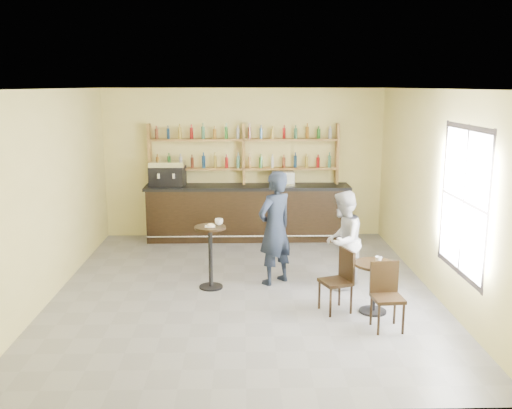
{
  "coord_description": "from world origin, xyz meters",
  "views": [
    {
      "loc": [
        -0.03,
        -8.75,
        3.25
      ],
      "look_at": [
        0.2,
        0.8,
        1.25
      ],
      "focal_mm": 40.0,
      "sensor_mm": 36.0,
      "label": 1
    }
  ],
  "objects_px": {
    "chair_west": "(336,281)",
    "pedestal_table": "(211,257)",
    "chair_south": "(388,297)",
    "bar_counter": "(248,212)",
    "espresso_machine": "(168,174)",
    "cafe_table": "(374,288)",
    "pastry_case": "(283,178)",
    "patron_second": "(343,240)",
    "man_main": "(275,228)"
  },
  "relations": [
    {
      "from": "bar_counter",
      "to": "cafe_table",
      "type": "bearing_deg",
      "value": -66.43
    },
    {
      "from": "chair_west",
      "to": "chair_south",
      "type": "height_order",
      "value": "chair_west"
    },
    {
      "from": "espresso_machine",
      "to": "cafe_table",
      "type": "bearing_deg",
      "value": -44.8
    },
    {
      "from": "pastry_case",
      "to": "bar_counter",
      "type": "bearing_deg",
      "value": -179.59
    },
    {
      "from": "pastry_case",
      "to": "espresso_machine",
      "type": "bearing_deg",
      "value": -179.59
    },
    {
      "from": "pedestal_table",
      "to": "man_main",
      "type": "height_order",
      "value": "man_main"
    },
    {
      "from": "chair_west",
      "to": "chair_south",
      "type": "xyz_separation_m",
      "value": [
        0.6,
        -0.65,
        -0.01
      ]
    },
    {
      "from": "cafe_table",
      "to": "pedestal_table",
      "type": "bearing_deg",
      "value": 155.86
    },
    {
      "from": "espresso_machine",
      "to": "cafe_table",
      "type": "height_order",
      "value": "espresso_machine"
    },
    {
      "from": "espresso_machine",
      "to": "chair_west",
      "type": "height_order",
      "value": "espresso_machine"
    },
    {
      "from": "bar_counter",
      "to": "pastry_case",
      "type": "bearing_deg",
      "value": 0.0
    },
    {
      "from": "espresso_machine",
      "to": "patron_second",
      "type": "xyz_separation_m",
      "value": [
        3.19,
        -3.07,
        -0.63
      ]
    },
    {
      "from": "man_main",
      "to": "patron_second",
      "type": "bearing_deg",
      "value": 125.51
    },
    {
      "from": "pedestal_table",
      "to": "chair_south",
      "type": "distance_m",
      "value": 2.99
    },
    {
      "from": "pastry_case",
      "to": "chair_west",
      "type": "height_order",
      "value": "pastry_case"
    },
    {
      "from": "pedestal_table",
      "to": "pastry_case",
      "type": "bearing_deg",
      "value": 65.45
    },
    {
      "from": "espresso_machine",
      "to": "chair_south",
      "type": "relative_size",
      "value": 0.79
    },
    {
      "from": "chair_west",
      "to": "pedestal_table",
      "type": "bearing_deg",
      "value": -139.28
    },
    {
      "from": "man_main",
      "to": "chair_south",
      "type": "distance_m",
      "value": 2.43
    },
    {
      "from": "man_main",
      "to": "chair_south",
      "type": "xyz_separation_m",
      "value": [
        1.42,
        -1.91,
        -0.49
      ]
    },
    {
      "from": "pastry_case",
      "to": "man_main",
      "type": "height_order",
      "value": "man_main"
    },
    {
      "from": "chair_south",
      "to": "pedestal_table",
      "type": "bearing_deg",
      "value": 141.09
    },
    {
      "from": "chair_west",
      "to": "patron_second",
      "type": "xyz_separation_m",
      "value": [
        0.27,
        0.99,
        0.34
      ]
    },
    {
      "from": "bar_counter",
      "to": "patron_second",
      "type": "height_order",
      "value": "patron_second"
    },
    {
      "from": "pedestal_table",
      "to": "cafe_table",
      "type": "height_order",
      "value": "pedestal_table"
    },
    {
      "from": "bar_counter",
      "to": "pedestal_table",
      "type": "height_order",
      "value": "bar_counter"
    },
    {
      "from": "bar_counter",
      "to": "man_main",
      "type": "height_order",
      "value": "man_main"
    },
    {
      "from": "pastry_case",
      "to": "pedestal_table",
      "type": "relative_size",
      "value": 0.47
    },
    {
      "from": "man_main",
      "to": "cafe_table",
      "type": "height_order",
      "value": "man_main"
    },
    {
      "from": "pastry_case",
      "to": "chair_south",
      "type": "relative_size",
      "value": 0.53
    },
    {
      "from": "cafe_table",
      "to": "chair_south",
      "type": "relative_size",
      "value": 0.82
    },
    {
      "from": "espresso_machine",
      "to": "pastry_case",
      "type": "relative_size",
      "value": 1.49
    },
    {
      "from": "cafe_table",
      "to": "chair_west",
      "type": "xyz_separation_m",
      "value": [
        -0.55,
        0.05,
        0.09
      ]
    },
    {
      "from": "man_main",
      "to": "pastry_case",
      "type": "bearing_deg",
      "value": -137.19
    },
    {
      "from": "pastry_case",
      "to": "patron_second",
      "type": "height_order",
      "value": "patron_second"
    },
    {
      "from": "espresso_machine",
      "to": "man_main",
      "type": "height_order",
      "value": "man_main"
    },
    {
      "from": "pedestal_table",
      "to": "chair_west",
      "type": "relative_size",
      "value": 1.12
    },
    {
      "from": "man_main",
      "to": "patron_second",
      "type": "relative_size",
      "value": 1.18
    },
    {
      "from": "cafe_table",
      "to": "chair_south",
      "type": "height_order",
      "value": "chair_south"
    },
    {
      "from": "pedestal_table",
      "to": "espresso_machine",
      "type": "bearing_deg",
      "value": 109.22
    },
    {
      "from": "cafe_table",
      "to": "patron_second",
      "type": "distance_m",
      "value": 1.16
    },
    {
      "from": "pastry_case",
      "to": "patron_second",
      "type": "bearing_deg",
      "value": -75.71
    },
    {
      "from": "espresso_machine",
      "to": "chair_west",
      "type": "bearing_deg",
      "value": -49.24
    },
    {
      "from": "bar_counter",
      "to": "espresso_machine",
      "type": "distance_m",
      "value": 1.88
    },
    {
      "from": "pedestal_table",
      "to": "chair_south",
      "type": "xyz_separation_m",
      "value": [
        2.47,
        -1.69,
        -0.06
      ]
    },
    {
      "from": "pastry_case",
      "to": "patron_second",
      "type": "distance_m",
      "value": 3.2
    },
    {
      "from": "espresso_machine",
      "to": "pastry_case",
      "type": "xyz_separation_m",
      "value": [
        2.43,
        0.0,
        -0.11
      ]
    },
    {
      "from": "cafe_table",
      "to": "chair_south",
      "type": "bearing_deg",
      "value": -85.24
    },
    {
      "from": "pedestal_table",
      "to": "chair_south",
      "type": "relative_size",
      "value": 1.13
    },
    {
      "from": "chair_south",
      "to": "patron_second",
      "type": "relative_size",
      "value": 0.57
    }
  ]
}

